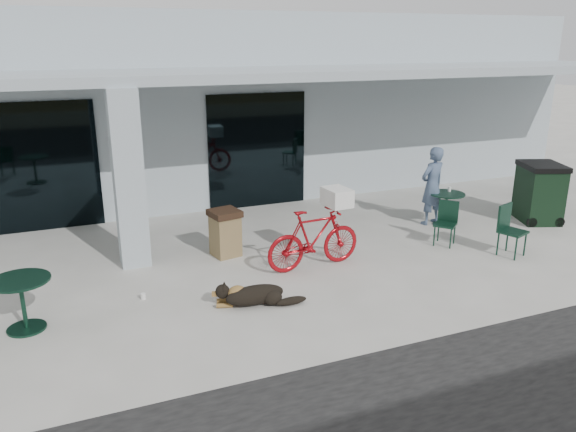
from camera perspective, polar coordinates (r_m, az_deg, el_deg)
name	(u,v)px	position (r m, az deg, el deg)	size (l,w,h in m)	color
ground	(256,301)	(8.80, -3.29, -8.66)	(80.00, 80.00, 0.00)	beige
building	(153,101)	(16.27, -13.54, 11.28)	(22.00, 7.00, 4.50)	#9CA8B1
storefront_glass_left	(28,168)	(12.74, -24.94, 4.41)	(2.80, 0.06, 2.70)	black
storefront_glass_right	(257,151)	(13.44, -3.13, 6.63)	(2.40, 0.06, 2.70)	black
column	(129,180)	(10.11, -15.88, 3.57)	(0.50, 0.50, 3.12)	#9CA8B1
overhang	(192,75)	(11.39, -9.73, 13.90)	(22.00, 2.80, 0.18)	#9CA8B1
bicycle	(314,239)	(9.86, 2.65, -2.30)	(0.51, 1.80, 1.08)	#9F0C14
laundry_basket	(337,197)	(9.86, 4.99, 1.93)	(0.53, 0.39, 0.31)	white
dog	(255,294)	(8.64, -3.38, -7.91)	(1.06, 0.35, 0.35)	black
cup_near_dog	(143,296)	(9.13, -14.49, -7.89)	(0.08, 0.08, 0.10)	white
cafe_table_near	(23,305)	(8.66, -25.31, -8.14)	(0.81, 0.81, 0.76)	#123325
cafe_table_far	(446,209)	(12.66, 15.74, 0.68)	(0.76, 0.76, 0.71)	#123325
cafe_chair_far_a	(513,231)	(11.21, 21.89, -1.44)	(0.44, 0.48, 0.96)	#123325
cafe_chair_far_b	(445,224)	(11.39, 15.69, -0.77)	(0.39, 0.43, 0.87)	#123325
person	(432,186)	(12.53, 14.43, 2.98)	(0.62, 0.41, 1.71)	#445673
cup_on_table	(449,189)	(12.73, 16.07, 2.65)	(0.07, 0.07, 0.10)	white
trash_receptacle	(225,233)	(10.50, -6.39, -1.72)	(0.52, 0.52, 0.88)	olive
wheeled_bin	(539,192)	(13.59, 24.16, 2.20)	(0.80, 1.02, 1.30)	black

